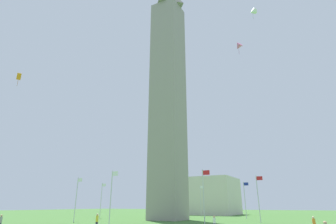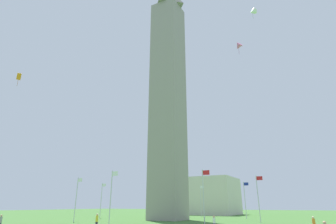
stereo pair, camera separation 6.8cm
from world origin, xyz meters
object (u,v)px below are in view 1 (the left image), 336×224
object	(u,v)px
flagpole_ne	(245,198)
flagpole_se	(149,199)
person_orange_shirt	(314,224)
flagpole_e	(201,199)
flagpole_w	(111,195)
kite_orange_box	(19,76)
flagpole_n	(258,196)
person_white_shirt	(214,223)
kite_white_delta	(252,12)
person_gray_shirt	(0,222)
flagpole_sw	(76,197)
person_yellow_shirt	(97,221)
flagpole_s	(101,199)
distant_building	(194,196)
obelisk_monument	(168,86)
flagpole_nw	(204,194)
kite_pink_delta	(238,47)

from	to	relation	value
flagpole_ne	flagpole_se	world-z (taller)	same
person_orange_shirt	flagpole_e	bearing A→B (deg)	-2.05
flagpole_w	kite_orange_box	world-z (taller)	kite_orange_box
flagpole_n	flagpole_e	world-z (taller)	same
flagpole_w	person_white_shirt	size ratio (longest dim) A/B	4.64
kite_white_delta	person_gray_shirt	bearing A→B (deg)	-149.00
flagpole_sw	person_white_shirt	bearing A→B (deg)	-10.21
person_orange_shirt	person_gray_shirt	world-z (taller)	person_gray_shirt
flagpole_sw	person_yellow_shirt	distance (m)	17.09
person_white_shirt	person_yellow_shirt	size ratio (longest dim) A/B	0.93
person_gray_shirt	person_white_shirt	bearing A→B (deg)	-66.60
flagpole_n	flagpole_s	world-z (taller)	same
distant_building	person_white_shirt	bearing A→B (deg)	-64.80
flagpole_n	flagpole_ne	xyz separation A→B (m)	(-5.10, 12.31, 0.00)
flagpole_s	kite_white_delta	distance (m)	49.59
obelisk_monument	person_orange_shirt	bearing A→B (deg)	-27.81
flagpole_n	person_orange_shirt	xyz separation A→B (m)	(8.08, -13.48, -3.39)
flagpole_sw	kite_white_delta	distance (m)	44.33
flagpole_n	flagpole_nw	bearing A→B (deg)	-112.50
flagpole_n	flagpole_sw	distance (m)	32.18
flagpole_sw	flagpole_e	bearing A→B (deg)	67.50
flagpole_e	kite_white_delta	distance (m)	45.72
flagpole_sw	person_orange_shirt	world-z (taller)	flagpole_sw
person_gray_shirt	flagpole_e	bearing A→B (deg)	-11.86
obelisk_monument	flagpole_ne	xyz separation A→B (m)	(12.38, 12.31, -24.44)
flagpole_se	kite_white_delta	world-z (taller)	kite_white_delta
flagpole_se	person_orange_shirt	bearing A→B (deg)	-34.31
distant_building	flagpole_se	bearing A→B (deg)	-98.93
flagpole_e	flagpole_w	distance (m)	34.83
obelisk_monument	flagpole_s	xyz separation A→B (m)	(-17.35, 0.00, -24.44)
obelisk_monument	flagpole_n	xyz separation A→B (m)	(17.48, 0.00, -24.44)
flagpole_w	person_white_shirt	bearing A→B (deg)	0.43
flagpole_se	person_orange_shirt	xyz separation A→B (m)	(37.81, -25.80, -3.39)
flagpole_w	kite_white_delta	distance (m)	36.31
flagpole_n	flagpole_w	bearing A→B (deg)	-135.00
flagpole_s	obelisk_monument	bearing A→B (deg)	-0.00
kite_white_delta	person_yellow_shirt	bearing A→B (deg)	-152.13
flagpole_ne	person_yellow_shirt	size ratio (longest dim) A/B	4.32
flagpole_s	kite_pink_delta	world-z (taller)	kite_pink_delta
flagpole_s	person_yellow_shirt	world-z (taller)	flagpole_s
person_white_shirt	person_orange_shirt	bearing A→B (deg)	-119.82
flagpole_se	kite_white_delta	bearing A→B (deg)	-34.56
flagpole_ne	person_yellow_shirt	bearing A→B (deg)	-107.51
flagpole_se	person_white_shirt	xyz separation A→B (m)	(27.68, -29.61, -3.38)
person_orange_shirt	distant_building	xyz separation A→B (m)	(-34.37, 47.70, 4.65)
flagpole_ne	person_yellow_shirt	world-z (taller)	flagpole_ne
flagpole_nw	flagpole_w	bearing A→B (deg)	-157.50
person_white_shirt	distant_building	xyz separation A→B (m)	(-24.24, 51.51, 4.63)
person_yellow_shirt	kite_white_delta	size ratio (longest dim) A/B	0.85
flagpole_w	person_white_shirt	xyz separation A→B (m)	(15.36, 0.12, -3.38)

